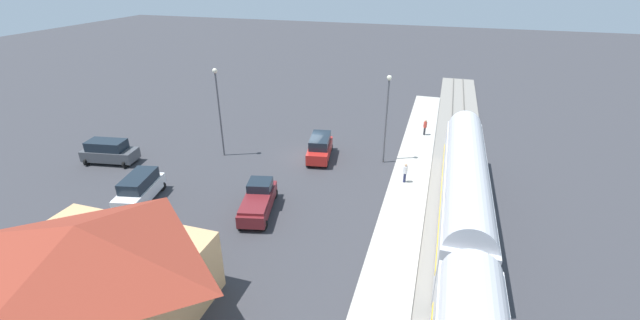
# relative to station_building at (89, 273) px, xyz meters

# --- Properties ---
(ground_plane) EXTENTS (200.00, 200.00, 0.00)m
(ground_plane) POSITION_rel_station_building_xyz_m (-4.00, -22.00, -3.04)
(ground_plane) COLOR #38383D
(railway_track) EXTENTS (4.80, 70.00, 0.30)m
(railway_track) POSITION_rel_station_building_xyz_m (-18.00, -22.00, -2.95)
(railway_track) COLOR gray
(railway_track) RESTS_ON ground
(platform) EXTENTS (3.20, 46.00, 0.30)m
(platform) POSITION_rel_station_building_xyz_m (-14.00, -22.00, -2.89)
(platform) COLOR #B7B2A8
(platform) RESTS_ON ground
(station_building) EXTENTS (10.77, 9.10, 5.85)m
(station_building) POSITION_rel_station_building_xyz_m (0.00, 0.00, 0.00)
(station_building) COLOR tan
(station_building) RESTS_ON ground
(pedestrian_on_platform) EXTENTS (0.36, 0.36, 1.71)m
(pedestrian_on_platform) POSITION_rel_station_building_xyz_m (-13.59, -19.14, -1.76)
(pedestrian_on_platform) COLOR #23284C
(pedestrian_on_platform) RESTS_ON platform
(pedestrian_waiting_far) EXTENTS (0.36, 0.36, 1.71)m
(pedestrian_waiting_far) POSITION_rel_station_building_xyz_m (-14.44, -30.41, -1.76)
(pedestrian_waiting_far) COLOR #333338
(pedestrian_waiting_far) RESTS_ON platform
(suv_charcoal) EXTENTS (5.15, 2.99, 2.22)m
(suv_charcoal) POSITION_rel_station_building_xyz_m (13.31, -15.43, -1.89)
(suv_charcoal) COLOR #47494F
(suv_charcoal) RESTS_ON ground
(suv_red) EXTENTS (2.74, 5.16, 2.22)m
(suv_red) POSITION_rel_station_building_xyz_m (-5.22, -22.14, -1.89)
(suv_red) COLOR red
(suv_red) RESTS_ON ground
(suv_white) EXTENTS (2.93, 5.20, 2.22)m
(suv_white) POSITION_rel_station_building_xyz_m (5.88, -10.46, -1.89)
(suv_white) COLOR white
(suv_white) RESTS_ON ground
(pickup_maroon) EXTENTS (3.13, 5.70, 2.14)m
(pickup_maroon) POSITION_rel_station_building_xyz_m (-3.60, -11.75, -2.02)
(pickup_maroon) COLOR maroon
(pickup_maroon) RESTS_ON ground
(light_pole_near_platform) EXTENTS (0.44, 0.44, 8.30)m
(light_pole_near_platform) POSITION_rel_station_building_xyz_m (-11.20, -23.03, 2.13)
(light_pole_near_platform) COLOR #515156
(light_pole_near_platform) RESTS_ON ground
(light_pole_lot_center) EXTENTS (0.44, 0.44, 8.54)m
(light_pole_lot_center) POSITION_rel_station_building_xyz_m (3.95, -20.03, 2.26)
(light_pole_lot_center) COLOR #515156
(light_pole_lot_center) RESTS_ON ground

